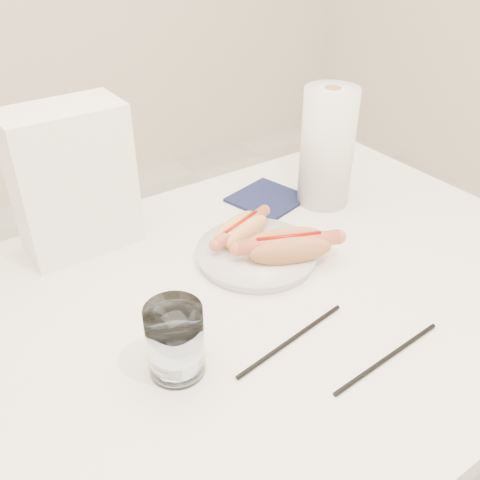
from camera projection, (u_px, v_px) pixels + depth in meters
table at (251, 322)px, 0.91m from camera, size 1.20×0.80×0.75m
plate at (257, 255)px, 0.96m from camera, size 0.25×0.25×0.02m
hotdog_left at (241, 230)px, 0.98m from camera, size 0.15×0.09×0.04m
hotdog_right at (288, 246)px, 0.93m from camera, size 0.18×0.12×0.05m
water_glass at (175, 340)px, 0.71m from camera, size 0.08×0.08×0.11m
chopstick_near at (291, 340)px, 0.79m from camera, size 0.22×0.04×0.01m
chopstick_far at (388, 358)px, 0.76m from camera, size 0.22×0.02×0.01m
napkin_box at (73, 180)px, 0.94m from camera, size 0.20×0.11×0.27m
navy_napkin at (267, 199)px, 1.15m from camera, size 0.16×0.16×0.01m
paper_towel_roll at (327, 148)px, 1.08m from camera, size 0.13×0.13×0.24m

